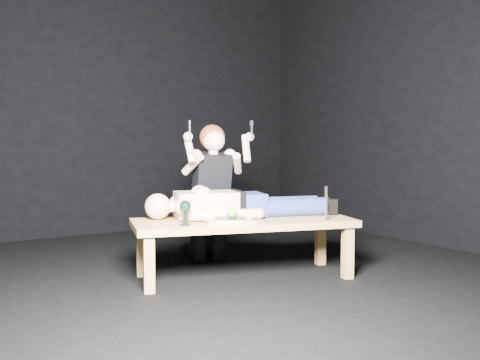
{
  "coord_description": "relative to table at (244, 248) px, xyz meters",
  "views": [
    {
      "loc": [
        -2.2,
        -3.67,
        1.05
      ],
      "look_at": [
        0.17,
        -0.06,
        0.75
      ],
      "focal_mm": 42.18,
      "sensor_mm": 36.0,
      "label": 1
    }
  ],
  "objects": [
    {
      "name": "ground",
      "position": [
        -0.17,
        0.11,
        -0.23
      ],
      "size": [
        5.0,
        5.0,
        0.0
      ],
      "primitive_type": "plane",
      "color": "black",
      "rests_on": "ground"
    },
    {
      "name": "carving_knife",
      "position": [
        0.5,
        -0.38,
        0.35
      ],
      "size": [
        0.04,
        0.05,
        0.26
      ],
      "primitive_type": null,
      "rotation": [
        0.0,
        0.0,
        -0.3
      ],
      "color": "#B2B2B7",
      "rests_on": "table"
    },
    {
      "name": "lying_man",
      "position": [
        0.09,
        0.13,
        0.35
      ],
      "size": [
        1.68,
        0.95,
        0.25
      ],
      "primitive_type": null,
      "rotation": [
        0.0,
        0.0,
        -0.3
      ],
      "color": "#DEAE8B",
      "rests_on": "table"
    },
    {
      "name": "back_wall",
      "position": [
        -0.17,
        2.61,
        1.27
      ],
      "size": [
        5.0,
        0.0,
        5.0
      ],
      "primitive_type": "plane",
      "rotation": [
        1.57,
        0.0,
        0.0
      ],
      "color": "black",
      "rests_on": "ground"
    },
    {
      "name": "serving_tray",
      "position": [
        -0.2,
        -0.12,
        0.24
      ],
      "size": [
        0.42,
        0.37,
        0.02
      ],
      "primitive_type": "cube",
      "rotation": [
        0.0,
        0.0,
        -0.43
      ],
      "color": "tan",
      "rests_on": "table"
    },
    {
      "name": "table",
      "position": [
        0.0,
        0.0,
        0.0
      ],
      "size": [
        1.79,
        1.1,
        0.45
      ],
      "primitive_type": "cube",
      "rotation": [
        0.0,
        0.0,
        -0.3
      ],
      "color": "tan",
      "rests_on": "ground"
    },
    {
      "name": "fork_flat",
      "position": [
        -0.46,
        -0.07,
        0.23
      ],
      "size": [
        0.11,
        0.16,
        0.01
      ],
      "primitive_type": "cube",
      "rotation": [
        0.0,
        0.0,
        -0.55
      ],
      "color": "#B2B2B7",
      "rests_on": "table"
    },
    {
      "name": "apple",
      "position": [
        -0.18,
        -0.11,
        0.3
      ],
      "size": [
        0.08,
        0.08,
        0.08
      ],
      "primitive_type": "sphere",
      "color": "#53A933",
      "rests_on": "plate"
    },
    {
      "name": "knife_flat",
      "position": [
        0.06,
        -0.18,
        0.23
      ],
      "size": [
        0.05,
        0.18,
        0.01
      ],
      "primitive_type": "cube",
      "rotation": [
        0.0,
        0.0,
        -0.17
      ],
      "color": "#B2B2B7",
      "rests_on": "table"
    },
    {
      "name": "goblet",
      "position": [
        -0.51,
        -0.02,
        0.31
      ],
      "size": [
        0.11,
        0.11,
        0.18
      ],
      "primitive_type": null,
      "rotation": [
        0.0,
        0.0,
        -0.3
      ],
      "color": "black",
      "rests_on": "table"
    },
    {
      "name": "spoon_flat",
      "position": [
        -0.04,
        -0.07,
        0.23
      ],
      "size": [
        0.03,
        0.18,
        0.01
      ],
      "primitive_type": "cube",
      "rotation": [
        0.0,
        0.0,
        0.07
      ],
      "color": "#B2B2B7",
      "rests_on": "table"
    },
    {
      "name": "kneeling_woman",
      "position": [
        0.07,
        0.65,
        0.39
      ],
      "size": [
        0.79,
        0.85,
        1.22
      ],
      "primitive_type": null,
      "rotation": [
        0.0,
        0.0,
        -0.2
      ],
      "color": "black",
      "rests_on": "ground"
    },
    {
      "name": "plate",
      "position": [
        -0.2,
        -0.12,
        0.26
      ],
      "size": [
        0.31,
        0.31,
        0.02
      ],
      "primitive_type": "cylinder",
      "rotation": [
        0.0,
        0.0,
        -0.43
      ],
      "color": "white",
      "rests_on": "serving_tray"
    }
  ]
}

